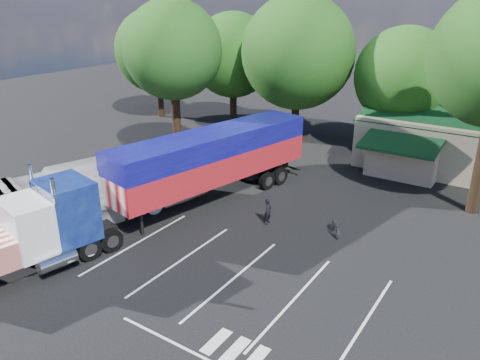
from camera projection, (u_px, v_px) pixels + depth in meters
The scene contains 11 objects.
ground at pixel (245, 217), 28.81m from camera, with size 120.00×120.00×0.00m, color black.
tree_row_a at pixel (157, 51), 50.26m from camera, with size 9.00×9.00×11.68m.
tree_row_b at pixel (233, 55), 46.66m from camera, with size 8.40×8.40×11.35m.
tree_row_c at pixel (298, 53), 40.98m from camera, with size 10.00×10.00×13.05m.
tree_row_d at pixel (404, 76), 37.91m from camera, with size 8.00×8.00×10.60m.
tree_near_left at pixel (173, 50), 35.61m from camera, with size 7.60×7.60×12.65m.
semi_truck at pixel (175, 172), 28.18m from camera, with size 7.69×23.52×4.91m.
woman at pixel (268, 211), 27.70m from camera, with size 0.58×0.38×1.60m, color black.
bicycle at pixel (336, 226), 26.59m from camera, with size 0.62×1.77×0.93m, color black.
tour_bus at pixel (105, 190), 28.07m from camera, with size 3.02×12.90×3.59m, color silver.
silver_sedan at pixel (395, 159), 36.84m from camera, with size 1.50×4.29×1.41m, color #999BA0.
Camera 1 is at (14.04, -21.83, 12.71)m, focal length 35.00 mm.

